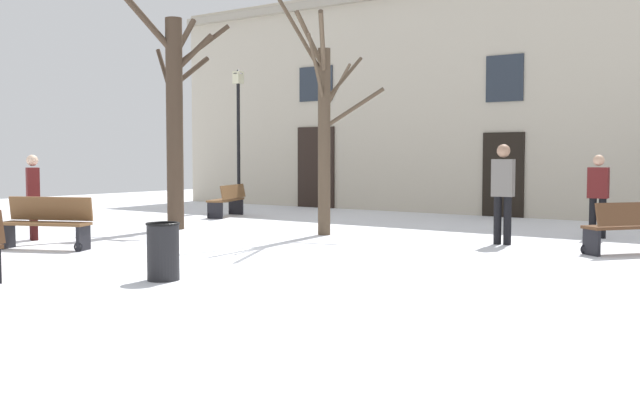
# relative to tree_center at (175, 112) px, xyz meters

# --- Properties ---
(ground_plane) EXTENTS (36.06, 36.06, 0.00)m
(ground_plane) POSITION_rel_tree_center_xyz_m (4.37, -2.66, -2.56)
(ground_plane) COLOR white
(building_facade) EXTENTS (22.54, 0.60, 6.49)m
(building_facade) POSITION_rel_tree_center_xyz_m (4.37, 7.48, 0.74)
(building_facade) COLOR #BCB29E
(building_facade) RESTS_ON ground
(tree_center) EXTENTS (1.56, 2.07, 5.11)m
(tree_center) POSITION_rel_tree_center_xyz_m (0.00, 0.00, 0.00)
(tree_center) COLOR #423326
(tree_center) RESTS_ON ground
(tree_foreground) EXTENTS (1.60, 2.74, 4.72)m
(tree_foreground) POSITION_rel_tree_center_xyz_m (3.36, 0.88, -0.33)
(tree_foreground) COLOR #4C3D2D
(tree_foreground) RESTS_ON ground
(streetlamp) EXTENTS (0.30, 0.30, 4.16)m
(streetlamp) POSITION_rel_tree_center_xyz_m (-2.79, 5.15, -0.03)
(streetlamp) COLOR black
(streetlamp) RESTS_ON ground
(litter_bin) EXTENTS (0.44, 0.44, 0.75)m
(litter_bin) POSITION_rel_tree_center_xyz_m (4.79, -4.72, -2.18)
(litter_bin) COLOR black
(litter_bin) RESTS_ON ground
(bench_by_litter_bin) EXTENTS (1.63, 1.04, 0.90)m
(bench_by_litter_bin) POSITION_rel_tree_center_xyz_m (0.76, -3.72, -2.10)
(bench_by_litter_bin) COLOR brown
(bench_by_litter_bin) RESTS_ON ground
(bench_near_lamp) EXTENTS (1.29, 1.48, 0.86)m
(bench_near_lamp) POSITION_rel_tree_center_xyz_m (9.08, 1.44, -2.12)
(bench_near_lamp) COLOR #51331E
(bench_near_lamp) RESTS_ON ground
(bench_near_center_tree) EXTENTS (1.02, 1.65, 0.85)m
(bench_near_center_tree) POSITION_rel_tree_center_xyz_m (-1.33, 3.09, -2.12)
(bench_near_center_tree) COLOR brown
(bench_near_center_tree) RESTS_ON ground
(person_strolling) EXTENTS (0.44, 0.37, 1.63)m
(person_strolling) POSITION_rel_tree_center_xyz_m (-0.65, -3.05, -1.67)
(person_strolling) COLOR #350F0F
(person_strolling) RESTS_ON ground
(person_near_bench) EXTENTS (0.40, 0.26, 1.81)m
(person_near_bench) POSITION_rel_tree_center_xyz_m (6.90, 1.47, -1.54)
(person_near_bench) COLOR black
(person_near_bench) RESTS_ON ground
(person_crossing_plaza) EXTENTS (0.40, 0.25, 1.63)m
(person_crossing_plaza) POSITION_rel_tree_center_xyz_m (8.01, 3.56, -1.67)
(person_crossing_plaza) COLOR black
(person_crossing_plaza) RESTS_ON ground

